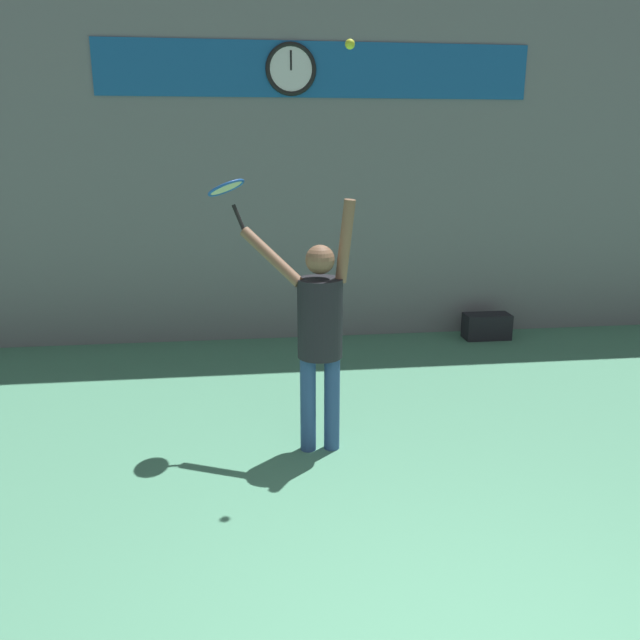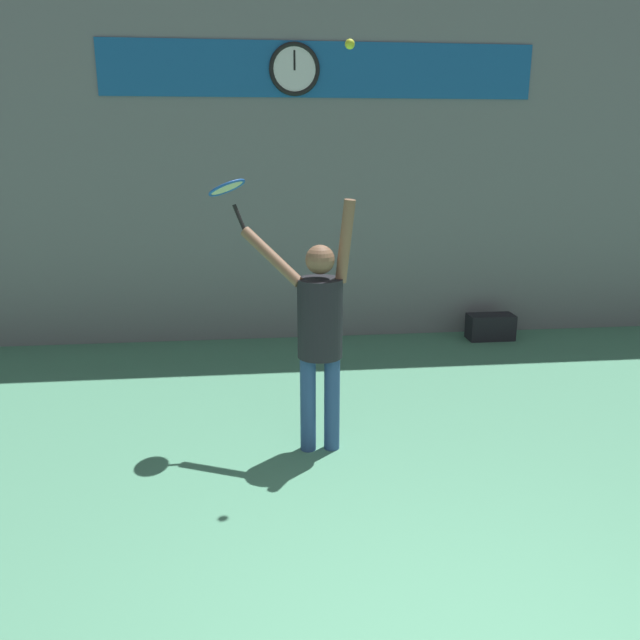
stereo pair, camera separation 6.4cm
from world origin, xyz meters
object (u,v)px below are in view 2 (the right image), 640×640
at_px(tennis_racket, 228,190).
at_px(tennis_ball, 350,44).
at_px(scoreboard_clock, 294,69).
at_px(equipment_bag, 490,327).
at_px(tennis_player, 319,326).

bearing_deg(tennis_racket, tennis_ball, -29.83).
distance_m(scoreboard_clock, equipment_bag, 4.09).
height_order(tennis_ball, equipment_bag, tennis_ball).
height_order(scoreboard_clock, tennis_racket, scoreboard_clock).
height_order(scoreboard_clock, equipment_bag, scoreboard_clock).
height_order(tennis_player, equipment_bag, tennis_player).
xyz_separation_m(scoreboard_clock, tennis_racket, (-0.75, -2.77, -1.24)).
distance_m(scoreboard_clock, tennis_player, 3.92).
bearing_deg(equipment_bag, tennis_ball, -128.92).
xyz_separation_m(tennis_player, tennis_racket, (-0.70, 0.41, 1.04)).
distance_m(tennis_ball, equipment_bag, 4.83).
bearing_deg(tennis_ball, tennis_racket, 150.17).
bearing_deg(tennis_ball, scoreboard_clock, 92.67).
bearing_deg(tennis_player, tennis_ball, -26.62).
relative_size(tennis_racket, equipment_bag, 0.71).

